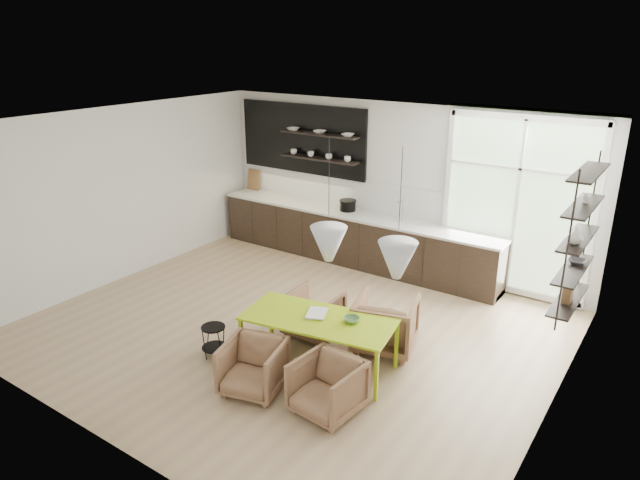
{
  "coord_description": "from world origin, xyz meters",
  "views": [
    {
      "loc": [
        4.41,
        -5.74,
        3.99
      ],
      "look_at": [
        0.07,
        0.6,
        1.19
      ],
      "focal_mm": 32.0,
      "sensor_mm": 36.0,
      "label": 1
    }
  ],
  "objects": [
    {
      "name": "room",
      "position": [
        0.58,
        1.1,
        1.46
      ],
      "size": [
        7.02,
        6.01,
        2.91
      ],
      "color": "tan",
      "rests_on": "ground"
    },
    {
      "name": "kitchen_run",
      "position": [
        -0.69,
        2.69,
        0.6
      ],
      "size": [
        5.54,
        0.69,
        2.75
      ],
      "color": "black",
      "rests_on": "ground"
    },
    {
      "name": "right_shelving",
      "position": [
        3.36,
        1.17,
        1.65
      ],
      "size": [
        0.26,
        1.22,
        1.9
      ],
      "color": "black",
      "rests_on": "ground"
    },
    {
      "name": "dining_table",
      "position": [
        0.87,
        -0.59,
        0.64
      ],
      "size": [
        1.99,
        1.15,
        0.68
      ],
      "rotation": [
        0.0,
        0.0,
        0.17
      ],
      "color": "#9BBD13",
      "rests_on": "ground"
    },
    {
      "name": "armchair_back_left",
      "position": [
        0.34,
        0.06,
        0.32
      ],
      "size": [
        0.7,
        0.72,
        0.64
      ],
      "primitive_type": "imported",
      "rotation": [
        0.0,
        0.0,
        3.17
      ],
      "color": "brown",
      "rests_on": "ground"
    },
    {
      "name": "armchair_back_right",
      "position": [
        1.34,
        0.28,
        0.37
      ],
      "size": [
        0.97,
        0.98,
        0.73
      ],
      "primitive_type": "imported",
      "rotation": [
        0.0,
        0.0,
        3.41
      ],
      "color": "brown",
      "rests_on": "ground"
    },
    {
      "name": "armchair_front_left",
      "position": [
        0.53,
        -1.45,
        0.32
      ],
      "size": [
        0.83,
        0.84,
        0.63
      ],
      "primitive_type": "imported",
      "rotation": [
        0.0,
        0.0,
        0.26
      ],
      "color": "brown",
      "rests_on": "ground"
    },
    {
      "name": "armchair_front_right",
      "position": [
        1.47,
        -1.3,
        0.32
      ],
      "size": [
        0.74,
        0.76,
        0.64
      ],
      "primitive_type": "imported",
      "rotation": [
        0.0,
        0.0,
        -0.09
      ],
      "color": "brown",
      "rests_on": "ground"
    },
    {
      "name": "wire_stool",
      "position": [
        -0.41,
        -1.14,
        0.27
      ],
      "size": [
        0.33,
        0.33,
        0.42
      ],
      "rotation": [
        0.0,
        0.0,
        -0.23
      ],
      "color": "black",
      "rests_on": "ground"
    },
    {
      "name": "table_book",
      "position": [
        0.68,
        -0.57,
        0.7
      ],
      "size": [
        0.34,
        0.39,
        0.03
      ],
      "primitive_type": "imported",
      "rotation": [
        0.0,
        0.0,
        0.38
      ],
      "color": "white",
      "rests_on": "dining_table"
    },
    {
      "name": "table_bowl",
      "position": [
        1.25,
        -0.45,
        0.71
      ],
      "size": [
        0.26,
        0.26,
        0.06
      ],
      "primitive_type": "imported",
      "rotation": [
        0.0,
        0.0,
        0.38
      ],
      "color": "#53834B",
      "rests_on": "dining_table"
    }
  ]
}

